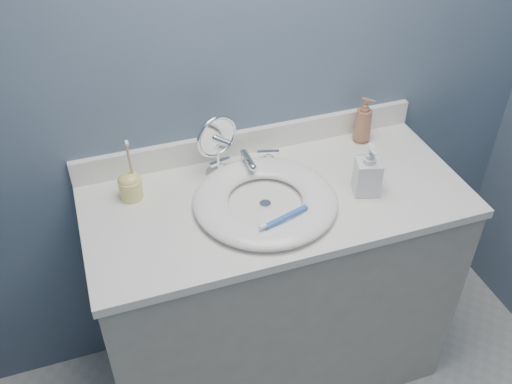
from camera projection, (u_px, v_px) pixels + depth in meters
name	position (u px, v px, depth m)	size (l,w,h in m)	color
back_wall	(249.00, 67.00, 1.81)	(2.20, 0.02, 2.40)	slate
vanity_cabinet	(274.00, 292.00, 2.10)	(1.20, 0.55, 0.85)	#A8A499
countertop	(277.00, 200.00, 1.82)	(1.22, 0.57, 0.03)	white
backsplash	(250.00, 141.00, 1.98)	(1.22, 0.02, 0.09)	white
basin	(265.00, 200.00, 1.76)	(0.45, 0.45, 0.04)	white
drain	(265.00, 204.00, 1.77)	(0.04, 0.04, 0.01)	silver
faucet	(245.00, 163.00, 1.90)	(0.25, 0.13, 0.07)	silver
makeup_mirror	(217.00, 143.00, 1.83)	(0.15, 0.09, 0.22)	silver
soap_bottle_amber	(363.00, 120.00, 2.01)	(0.07, 0.07, 0.17)	#976144
soap_bottle_clear	(368.00, 169.00, 1.78)	(0.08, 0.08, 0.17)	silver
toothbrush_holder	(130.00, 185.00, 1.78)	(0.07, 0.07, 0.21)	#EDDD76
toothbrush_lying	(284.00, 218.00, 1.66)	(0.17, 0.07, 0.02)	blue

